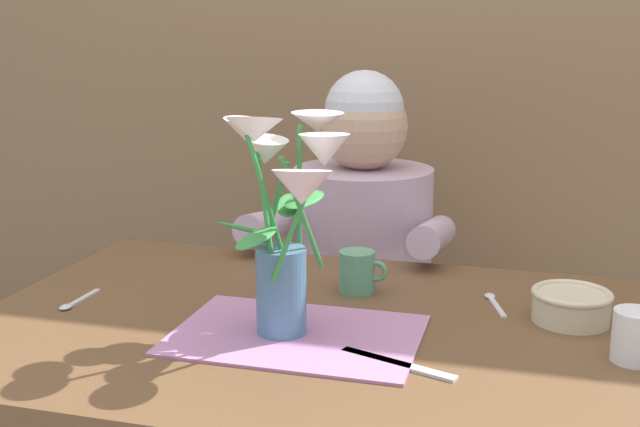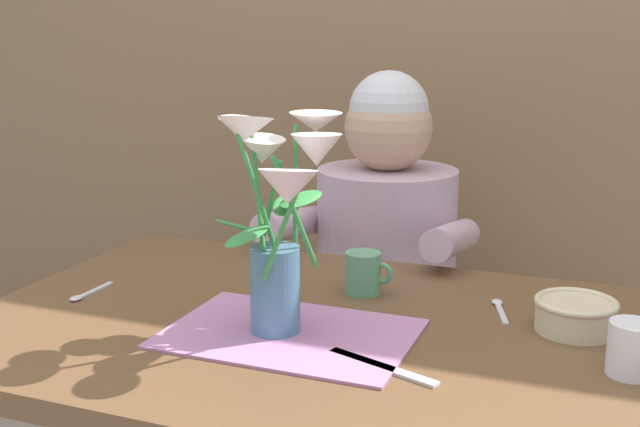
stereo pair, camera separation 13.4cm
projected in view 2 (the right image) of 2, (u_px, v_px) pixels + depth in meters
The scene contains 11 objects.
wood_panel_backdrop at pixel (456, 21), 2.17m from camera, with size 4.00×0.10×2.50m, color brown.
dining_table at pixel (317, 376), 1.36m from camera, with size 1.20×0.80×0.74m.
seated_person at pixel (384, 302), 1.96m from camera, with size 0.45×0.47×1.14m.
striped_placemat at pixel (290, 334), 1.28m from camera, with size 0.40×0.28×0.01m, color #B275A3.
flower_vase at pixel (279, 204), 1.24m from camera, with size 0.23×0.29×0.37m.
ceramic_bowl at pixel (576, 314), 1.30m from camera, with size 0.14×0.14×0.06m.
dinner_knife at pixel (382, 367), 1.16m from camera, with size 0.19×0.02×0.01m, color silver.
tea_cup at pixel (633, 349), 1.13m from camera, with size 0.09×0.07×0.08m.
ceramic_mug at pixel (364, 273), 1.48m from camera, with size 0.09×0.07×0.08m.
spoon_0 at pixel (499, 307), 1.40m from camera, with size 0.05×0.12×0.01m.
spoon_1 at pixel (85, 294), 1.47m from camera, with size 0.02×0.12×0.01m.
Camera 2 is at (0.46, -1.17, 1.23)m, focal length 44.06 mm.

